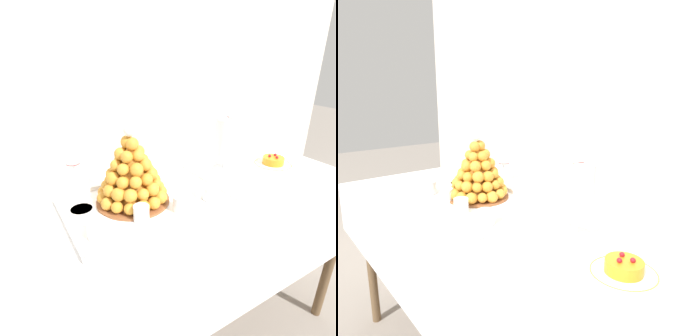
{
  "view_description": "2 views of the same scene",
  "coord_description": "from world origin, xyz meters",
  "views": [
    {
      "loc": [
        -0.55,
        -0.85,
        1.34
      ],
      "look_at": [
        -0.0,
        0.03,
        0.88
      ],
      "focal_mm": 30.43,
      "sensor_mm": 36.0,
      "label": 1
    },
    {
      "loc": [
        0.99,
        -0.75,
        1.27
      ],
      "look_at": [
        0.1,
        -0.05,
        0.99
      ],
      "focal_mm": 35.44,
      "sensor_mm": 36.0,
      "label": 2
    }
  ],
  "objects": [
    {
      "name": "croquembouche",
      "position": [
        -0.17,
        0.0,
        0.91
      ],
      "size": [
        0.27,
        0.27,
        0.29
      ],
      "color": "brown",
      "rests_on": "serving_tray"
    },
    {
      "name": "wine_glass",
      "position": [
        -0.31,
        0.26,
        0.91
      ],
      "size": [
        0.08,
        0.08,
        0.17
      ],
      "color": "silver",
      "rests_on": "buffet_table"
    },
    {
      "name": "buffet_table",
      "position": [
        0.0,
        0.0,
        0.7
      ],
      "size": [
        1.61,
        0.87,
        0.79
      ],
      "color": "brown",
      "rests_on": "ground_plane"
    },
    {
      "name": "fruit_tart_plate",
      "position": [
        0.57,
        -0.03,
        0.81
      ],
      "size": [
        0.18,
        0.18,
        0.05
      ],
      "color": "white",
      "rests_on": "buffet_table"
    },
    {
      "name": "creme_brulee_ramekin",
      "position": [
        -0.36,
        0.01,
        0.81
      ],
      "size": [
        0.08,
        0.08,
        0.02
      ],
      "color": "white",
      "rests_on": "serving_tray"
    },
    {
      "name": "macaron_goblet",
      "position": [
        0.33,
        0.06,
        0.95
      ],
      "size": [
        0.11,
        0.11,
        0.25
      ],
      "color": "white",
      "rests_on": "buffet_table"
    },
    {
      "name": "dessert_cup_mid_right",
      "position": [
        0.09,
        -0.13,
        0.82
      ],
      "size": [
        0.06,
        0.06,
        0.05
      ],
      "color": "silver",
      "rests_on": "serving_tray"
    },
    {
      "name": "dessert_cup_left",
      "position": [
        -0.35,
        -0.14,
        0.82
      ],
      "size": [
        0.06,
        0.06,
        0.06
      ],
      "color": "silver",
      "rests_on": "serving_tray"
    },
    {
      "name": "serving_tray",
      "position": [
        -0.13,
        -0.03,
        0.8
      ],
      "size": [
        0.6,
        0.4,
        0.02
      ],
      "color": "white",
      "rests_on": "buffet_table"
    },
    {
      "name": "backdrop_wall",
      "position": [
        0.0,
        0.99,
        1.25
      ],
      "size": [
        4.8,
        0.1,
        2.5
      ],
      "primitive_type": "cube",
      "color": "silver",
      "rests_on": "ground_plane"
    },
    {
      "name": "dessert_cup_mid_left",
      "position": [
        -0.2,
        -0.13,
        0.82
      ],
      "size": [
        0.05,
        0.05,
        0.06
      ],
      "color": "silver",
      "rests_on": "serving_tray"
    },
    {
      "name": "dessert_cup_centre",
      "position": [
        -0.06,
        -0.15,
        0.82
      ],
      "size": [
        0.06,
        0.06,
        0.06
      ],
      "color": "silver",
      "rests_on": "serving_tray"
    }
  ]
}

